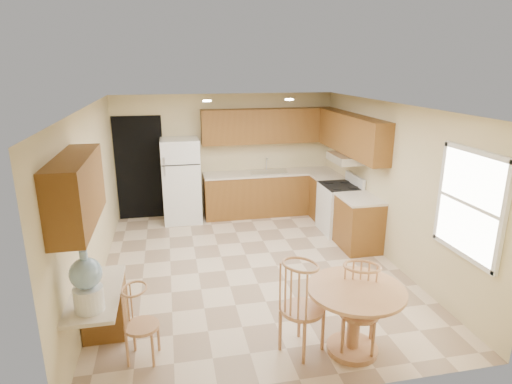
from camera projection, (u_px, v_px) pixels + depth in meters
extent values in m
plane|color=beige|center=(251.00, 268.00, 6.69)|extent=(5.50, 5.50, 0.00)
cube|color=white|center=(251.00, 106.00, 5.97)|extent=(4.50, 5.50, 0.02)
cube|color=beige|center=(226.00, 155.00, 8.91)|extent=(4.50, 0.02, 2.50)
cube|color=beige|center=(312.00, 279.00, 3.75)|extent=(4.50, 0.02, 2.50)
cube|color=beige|center=(91.00, 201.00, 5.89)|extent=(0.02, 5.50, 2.50)
cube|color=beige|center=(390.00, 183.00, 6.77)|extent=(0.02, 5.50, 2.50)
cube|color=black|center=(140.00, 168.00, 8.61)|extent=(0.90, 0.02, 2.10)
cube|color=brown|center=(270.00, 194.00, 9.03)|extent=(2.75, 0.60, 0.87)
cube|color=beige|center=(270.00, 173.00, 8.90)|extent=(2.75, 0.63, 0.04)
cube|color=brown|center=(328.00, 199.00, 8.68)|extent=(0.60, 0.59, 0.87)
cube|color=beige|center=(329.00, 177.00, 8.55)|extent=(0.63, 0.59, 0.04)
cube|color=brown|center=(358.00, 224.00, 7.32)|extent=(0.60, 0.80, 0.87)
cube|color=beige|center=(360.00, 199.00, 7.19)|extent=(0.63, 0.80, 0.04)
cube|color=brown|center=(269.00, 126.00, 8.75)|extent=(2.75, 0.33, 0.70)
cube|color=brown|center=(351.00, 134.00, 7.70)|extent=(0.33, 2.42, 0.70)
cube|color=brown|center=(77.00, 191.00, 4.25)|extent=(0.33, 1.40, 0.70)
cube|color=silver|center=(269.00, 172.00, 8.89)|extent=(0.78, 0.44, 0.01)
cube|color=silver|center=(346.00, 158.00, 7.78)|extent=(0.50, 0.76, 0.14)
cube|color=brown|center=(104.00, 307.00, 4.96)|extent=(0.48, 0.42, 0.72)
cube|color=beige|center=(96.00, 293.00, 4.49)|extent=(0.50, 1.20, 0.04)
cube|color=white|center=(470.00, 204.00, 4.96)|extent=(0.05, 1.00, 1.20)
cube|color=white|center=(477.00, 152.00, 4.78)|extent=(0.05, 1.10, 0.06)
cube|color=white|center=(462.00, 253.00, 5.13)|extent=(0.05, 1.10, 0.06)
cube|color=white|center=(504.00, 220.00, 4.46)|extent=(0.05, 0.06, 1.28)
cube|color=white|center=(441.00, 192.00, 5.45)|extent=(0.05, 0.06, 1.28)
cylinder|color=white|center=(207.00, 101.00, 7.00)|extent=(0.14, 0.14, 0.02)
cylinder|color=white|center=(289.00, 99.00, 7.28)|extent=(0.14, 0.14, 0.02)
cube|color=white|center=(181.00, 181.00, 8.51)|extent=(0.74, 0.69, 1.68)
cube|color=black|center=(181.00, 165.00, 8.07)|extent=(0.72, 0.01, 0.02)
cube|color=silver|center=(165.00, 171.00, 8.03)|extent=(0.03, 0.03, 0.18)
cube|color=silver|center=(164.00, 161.00, 7.97)|extent=(0.03, 0.03, 0.14)
cube|color=white|center=(339.00, 209.00, 8.04)|extent=(0.65, 0.76, 0.90)
cube|color=black|center=(341.00, 186.00, 7.91)|extent=(0.64, 0.75, 0.02)
cube|color=white|center=(355.00, 180.00, 7.94)|extent=(0.06, 0.76, 0.18)
cylinder|color=tan|center=(352.00, 348.00, 4.75)|extent=(0.56, 0.56, 0.06)
cylinder|color=tan|center=(354.00, 321.00, 4.65)|extent=(0.14, 0.14, 0.70)
cylinder|color=tan|center=(356.00, 290.00, 4.54)|extent=(1.05, 1.05, 0.04)
cylinder|color=tan|center=(302.00, 310.00, 4.64)|extent=(0.47, 0.47, 0.04)
cylinder|color=tan|center=(283.00, 323.00, 4.83)|extent=(0.04, 0.04, 0.50)
cylinder|color=tan|center=(311.00, 319.00, 4.90)|extent=(0.04, 0.04, 0.50)
cylinder|color=tan|center=(291.00, 341.00, 4.52)|extent=(0.04, 0.04, 0.50)
cylinder|color=tan|center=(321.00, 337.00, 4.59)|extent=(0.04, 0.04, 0.50)
cylinder|color=tan|center=(359.00, 313.00, 4.64)|extent=(0.44, 0.44, 0.04)
cylinder|color=tan|center=(338.00, 325.00, 4.82)|extent=(0.04, 0.04, 0.47)
cylinder|color=tan|center=(364.00, 322.00, 4.88)|extent=(0.04, 0.04, 0.47)
cylinder|color=tan|center=(350.00, 342.00, 4.52)|extent=(0.04, 0.04, 0.47)
cylinder|color=tan|center=(377.00, 338.00, 4.59)|extent=(0.04, 0.04, 0.47)
cylinder|color=tan|center=(142.00, 326.00, 4.52)|extent=(0.37, 0.37, 0.04)
cylinder|color=tan|center=(131.00, 336.00, 4.68)|extent=(0.03, 0.03, 0.40)
cylinder|color=tan|center=(156.00, 333.00, 4.73)|extent=(0.03, 0.03, 0.40)
cylinder|color=tan|center=(129.00, 352.00, 4.43)|extent=(0.03, 0.03, 0.40)
cylinder|color=tan|center=(156.00, 348.00, 4.48)|extent=(0.03, 0.03, 0.40)
cylinder|color=white|center=(89.00, 299.00, 4.12)|extent=(0.28, 0.28, 0.24)
sphere|color=#89B1D4|center=(86.00, 273.00, 4.04)|extent=(0.30, 0.30, 0.30)
cylinder|color=#89B1D4|center=(83.00, 254.00, 3.99)|extent=(0.08, 0.08, 0.09)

